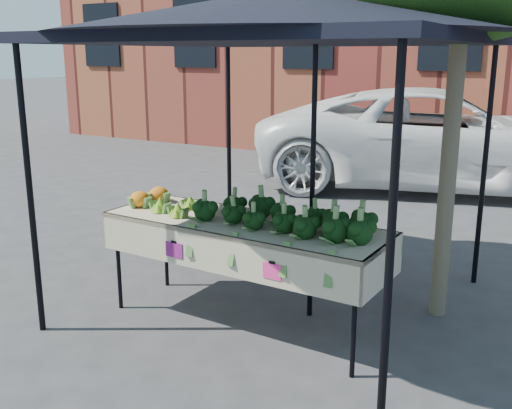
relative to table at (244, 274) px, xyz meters
name	(u,v)px	position (x,y,z in m)	size (l,w,h in m)	color
ground	(275,324)	(0.23, 0.12, -0.45)	(90.00, 90.00, 0.00)	#343437
table	(244,274)	(0.00, 0.00, 0.00)	(2.43, 0.88, 0.90)	beige
canopy	(280,156)	(0.06, 0.51, 0.92)	(3.16, 3.16, 2.74)	black
broccoli_heap	(285,213)	(0.36, 0.03, 0.57)	(1.52, 0.55, 0.23)	black
romanesco_cluster	(177,201)	(-0.67, -0.01, 0.54)	(0.41, 0.45, 0.18)	#73AF30
cauliflower_pair	(150,196)	(-1.04, 0.07, 0.53)	(0.21, 0.41, 0.16)	orange
vehicle	(449,3)	(0.07, 6.22, 2.56)	(2.77, 1.67, 6.02)	white
street_tree	(456,81)	(1.37, 1.03, 1.56)	(2.04, 2.04, 4.03)	#1E4C14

